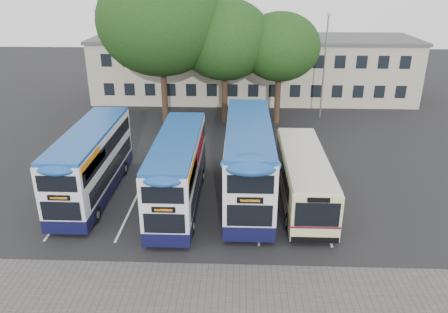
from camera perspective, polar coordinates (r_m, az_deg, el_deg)
ground at (r=21.88m, az=5.20°, el=-10.84°), size 120.00×120.00×0.00m
paving_strip at (r=17.91m, az=-0.82°, el=-19.64°), size 40.00×6.00×0.01m
bay_lines at (r=26.27m, az=-3.53°, el=-4.63°), size 14.12×11.00×0.01m
depot_building at (r=46.08m, az=3.77°, el=11.56°), size 32.40×8.40×6.20m
lamp_post at (r=39.48m, az=13.02°, el=12.00°), size 0.25×1.05×9.06m
tree_left at (r=36.79m, az=-8.29°, el=17.04°), size 10.16×10.16×12.87m
tree_mid at (r=37.00m, az=0.10°, el=15.03°), size 7.79×7.79×10.41m
tree_right at (r=37.23m, az=7.32°, el=14.00°), size 6.62×6.62×9.35m
bus_dd_left at (r=26.21m, az=-16.91°, el=-0.41°), size 2.32×9.59×3.99m
bus_dd_mid at (r=24.17m, az=-6.02°, el=-1.50°), size 2.32×9.55×3.98m
bus_dd_right at (r=24.84m, az=3.20°, el=-0.10°), size 2.58×10.62×4.43m
bus_single at (r=25.09m, az=10.34°, el=-2.30°), size 2.42×9.50×2.83m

